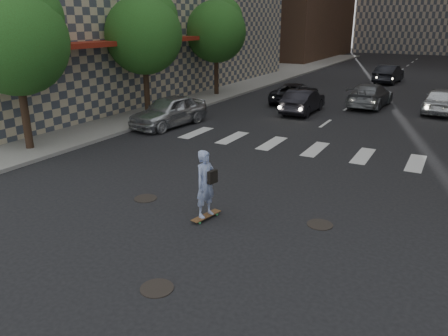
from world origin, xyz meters
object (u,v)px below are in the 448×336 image
(traffic_car_b, at_px, (370,95))
(traffic_car_c, at_px, (295,93))
(tree_b, at_px, (146,31))
(tree_a, at_px, (17,36))
(traffic_car_a, at_px, (303,101))
(tree_c, at_px, (218,29))
(silver_sedan, at_px, (169,111))
(traffic_car_d, at_px, (441,100))
(traffic_car_e, at_px, (389,74))
(skateboarder, at_px, (206,184))

(traffic_car_b, bearing_deg, traffic_car_c, 16.00)
(tree_b, distance_m, traffic_car_c, 10.63)
(traffic_car_c, bearing_deg, tree_a, 68.69)
(tree_b, distance_m, traffic_car_a, 9.79)
(traffic_car_a, xyz_separation_m, traffic_car_b, (3.08, 3.94, 0.02))
(tree_c, distance_m, traffic_car_c, 7.13)
(silver_sedan, relative_size, traffic_car_d, 1.03)
(tree_a, distance_m, tree_b, 8.00)
(traffic_car_a, bearing_deg, tree_a, 59.18)
(traffic_car_b, bearing_deg, silver_sedan, 55.69)
(tree_b, relative_size, traffic_car_e, 1.41)
(tree_a, bearing_deg, traffic_car_b, 58.09)
(traffic_car_c, relative_size, traffic_car_d, 1.05)
(traffic_car_e, bearing_deg, tree_c, 57.38)
(traffic_car_a, relative_size, traffic_car_b, 0.86)
(traffic_car_a, distance_m, traffic_car_e, 16.06)
(tree_b, relative_size, traffic_car_c, 1.40)
(tree_a, xyz_separation_m, traffic_car_a, (7.45, 12.97, -3.94))
(tree_c, height_order, skateboarder, tree_c)
(traffic_car_b, height_order, traffic_car_c, traffic_car_b)
(skateboarder, height_order, silver_sedan, skateboarder)
(skateboarder, height_order, traffic_car_b, skateboarder)
(tree_c, bearing_deg, traffic_car_e, 52.67)
(tree_c, xyz_separation_m, traffic_car_d, (14.63, 0.86, -3.88))
(skateboarder, distance_m, traffic_car_c, 18.58)
(tree_a, distance_m, traffic_car_d, 22.66)
(tree_a, bearing_deg, traffic_car_e, 71.23)
(tree_b, distance_m, silver_sedan, 4.83)
(traffic_car_d, bearing_deg, traffic_car_b, 2.16)
(skateboarder, distance_m, traffic_car_a, 15.44)
(traffic_car_a, height_order, traffic_car_c, traffic_car_a)
(tree_b, relative_size, traffic_car_b, 1.32)
(skateboarder, relative_size, traffic_car_b, 0.40)
(tree_a, height_order, traffic_car_b, tree_a)
(traffic_car_e, bearing_deg, traffic_car_a, 86.28)
(tree_a, distance_m, traffic_car_c, 17.41)
(skateboarder, bearing_deg, traffic_car_b, 99.72)
(tree_c, distance_m, silver_sedan, 10.58)
(skateboarder, xyz_separation_m, silver_sedan, (-7.40, 8.73, -0.25))
(tree_c, relative_size, traffic_car_a, 1.54)
(tree_a, distance_m, traffic_car_e, 30.73)
(tree_b, xyz_separation_m, traffic_car_c, (5.91, 7.88, -3.99))
(traffic_car_e, bearing_deg, traffic_car_d, 116.58)
(tree_c, height_order, traffic_car_a, tree_c)
(tree_a, height_order, tree_b, same)
(tree_a, relative_size, traffic_car_a, 1.54)
(tree_b, distance_m, skateboarder, 14.68)
(skateboarder, relative_size, traffic_car_d, 0.44)
(tree_a, bearing_deg, traffic_car_c, 69.60)
(traffic_car_b, distance_m, traffic_car_c, 4.74)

